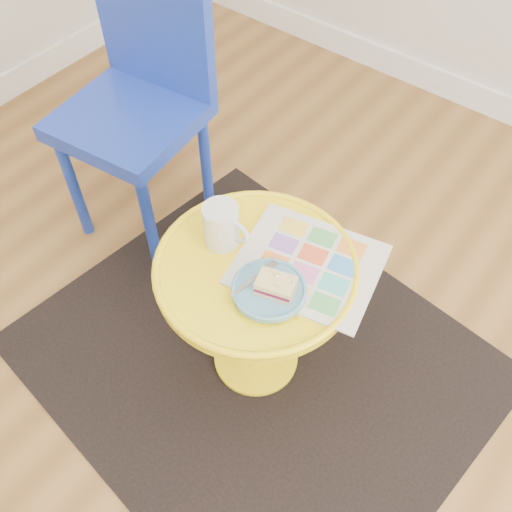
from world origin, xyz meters
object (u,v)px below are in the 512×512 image
Objects in this scene: chair at (140,92)px; plate at (269,290)px; side_table at (256,297)px; newspaper at (308,264)px; mug at (222,225)px.

plate is at bearing -30.90° from chair.
side_table is 0.18m from plate.
chair is 0.80m from newspaper.
side_table is at bearing 147.74° from plate.
newspaper is at bearing 14.11° from mug.
mug is 0.20m from plate.
chair is 0.82m from plate.
chair reaches higher than side_table.
newspaper is 0.13m from plate.
chair is 0.62m from mug.
plate reaches higher than side_table.
newspaper is at bearing -21.78° from chair.
chair is at bearing 153.00° from newspaper.
plate is (0.08, -0.05, 0.15)m from side_table.
mug is (-0.21, -0.07, 0.06)m from newspaper.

